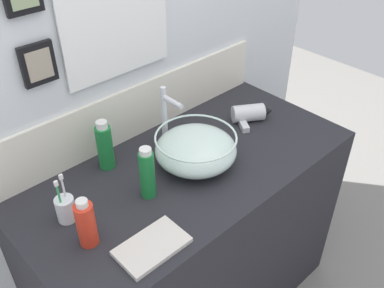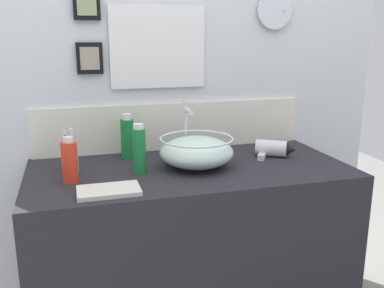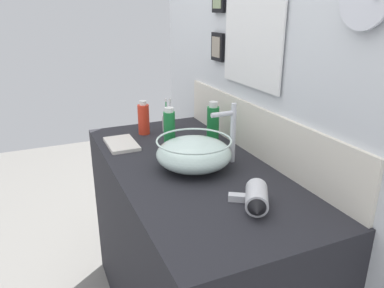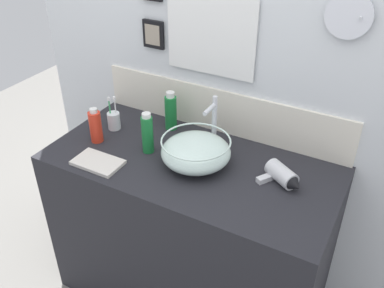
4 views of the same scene
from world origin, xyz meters
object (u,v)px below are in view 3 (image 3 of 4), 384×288
at_px(toothbrush_cup, 168,122).
at_px(hand_towel, 121,144).
at_px(hair_drier, 256,199).
at_px(glass_bowl_sink, 195,153).
at_px(faucet, 231,129).
at_px(spray_bottle, 169,130).
at_px(soap_dispenser, 213,123).
at_px(shampoo_bottle, 144,119).

height_order(toothbrush_cup, hand_towel, toothbrush_cup).
bearing_deg(hair_drier, glass_bowl_sink, -173.12).
xyz_separation_m(faucet, spray_bottle, (-0.24, -0.18, -0.05)).
bearing_deg(spray_bottle, hand_towel, -126.05).
relative_size(hair_drier, toothbrush_cup, 1.14).
height_order(glass_bowl_sink, spray_bottle, spray_bottle).
xyz_separation_m(glass_bowl_sink, soap_dispenser, (-0.26, 0.21, 0.03)).
height_order(faucet, hair_drier, faucet).
distance_m(glass_bowl_sink, soap_dispenser, 0.33).
bearing_deg(soap_dispenser, glass_bowl_sink, -39.27).
xyz_separation_m(faucet, shampoo_bottle, (-0.51, -0.23, -0.07)).
bearing_deg(glass_bowl_sink, spray_bottle, -175.13).
height_order(faucet, spray_bottle, faucet).
distance_m(faucet, hair_drier, 0.42).
bearing_deg(hand_towel, toothbrush_cup, 113.57).
bearing_deg(soap_dispenser, hair_drier, -14.36).
bearing_deg(soap_dispenser, faucet, -10.52).
bearing_deg(glass_bowl_sink, faucet, 90.00).
bearing_deg(shampoo_bottle, hand_towel, -50.31).
height_order(soap_dispenser, spray_bottle, same).
relative_size(faucet, soap_dispenser, 1.28).
bearing_deg(spray_bottle, glass_bowl_sink, 4.87).
relative_size(hair_drier, spray_bottle, 1.01).
relative_size(shampoo_bottle, spray_bottle, 0.88).
relative_size(faucet, hand_towel, 1.17).
xyz_separation_m(toothbrush_cup, soap_dispenser, (0.25, 0.14, 0.05)).
xyz_separation_m(glass_bowl_sink, hand_towel, (-0.39, -0.22, -0.06)).
distance_m(glass_bowl_sink, hair_drier, 0.39).
height_order(hair_drier, toothbrush_cup, toothbrush_cup).
distance_m(faucet, hand_towel, 0.56).
xyz_separation_m(glass_bowl_sink, faucet, (-0.00, 0.16, 0.08)).
distance_m(soap_dispenser, spray_bottle, 0.23).
xyz_separation_m(glass_bowl_sink, toothbrush_cup, (-0.51, 0.07, -0.02)).
relative_size(glass_bowl_sink, hand_towel, 1.41).
xyz_separation_m(faucet, toothbrush_cup, (-0.51, -0.09, -0.10)).
bearing_deg(toothbrush_cup, shampoo_bottle, -90.52).
height_order(shampoo_bottle, spray_bottle, spray_bottle).
bearing_deg(glass_bowl_sink, shampoo_bottle, -172.88).
distance_m(shampoo_bottle, spray_bottle, 0.27).
distance_m(shampoo_bottle, soap_dispenser, 0.37).
xyz_separation_m(toothbrush_cup, spray_bottle, (0.27, -0.09, 0.05)).
xyz_separation_m(spray_bottle, hand_towel, (-0.14, -0.20, -0.09)).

